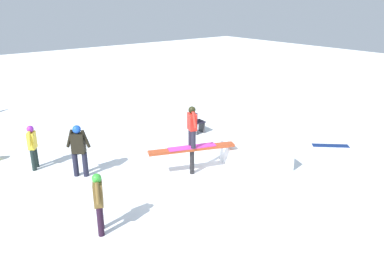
{
  "coord_description": "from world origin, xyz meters",
  "views": [
    {
      "loc": [
        6.33,
        7.91,
        4.99
      ],
      "look_at": [
        0.0,
        0.0,
        1.44
      ],
      "focal_mm": 35.0,
      "sensor_mm": 36.0,
      "label": 1
    }
  ],
  "objects_px": {
    "folding_chair": "(197,123)",
    "bystander_black": "(79,148)",
    "rail_feature": "(192,151)",
    "bystander_brown": "(99,200)",
    "main_rider_on_rail": "(192,128)",
    "loose_snowboard_navy": "(330,146)",
    "bystander_yellow": "(33,145)"
  },
  "relations": [
    {
      "from": "main_rider_on_rail",
      "to": "loose_snowboard_navy",
      "type": "relative_size",
      "value": 1.14
    },
    {
      "from": "rail_feature",
      "to": "bystander_brown",
      "type": "distance_m",
      "value": 3.6
    },
    {
      "from": "loose_snowboard_navy",
      "to": "folding_chair",
      "type": "distance_m",
      "value": 4.94
    },
    {
      "from": "rail_feature",
      "to": "bystander_brown",
      "type": "relative_size",
      "value": 1.73
    },
    {
      "from": "bystander_brown",
      "to": "loose_snowboard_navy",
      "type": "height_order",
      "value": "bystander_brown"
    },
    {
      "from": "main_rider_on_rail",
      "to": "bystander_black",
      "type": "xyz_separation_m",
      "value": [
        2.65,
        -1.92,
        -0.56
      ]
    },
    {
      "from": "bystander_black",
      "to": "bystander_brown",
      "type": "xyz_separation_m",
      "value": [
        0.79,
        2.97,
        -0.07
      ]
    },
    {
      "from": "rail_feature",
      "to": "loose_snowboard_navy",
      "type": "relative_size",
      "value": 2.0
    },
    {
      "from": "rail_feature",
      "to": "bystander_black",
      "type": "distance_m",
      "value": 3.28
    },
    {
      "from": "bystander_yellow",
      "to": "folding_chair",
      "type": "distance_m",
      "value": 5.95
    },
    {
      "from": "bystander_black",
      "to": "main_rider_on_rail",
      "type": "bearing_deg",
      "value": 5.89
    },
    {
      "from": "folding_chair",
      "to": "bystander_yellow",
      "type": "bearing_deg",
      "value": 87.65
    },
    {
      "from": "bystander_black",
      "to": "loose_snowboard_navy",
      "type": "relative_size",
      "value": 1.25
    },
    {
      "from": "bystander_black",
      "to": "rail_feature",
      "type": "bearing_deg",
      "value": 5.89
    },
    {
      "from": "rail_feature",
      "to": "bystander_brown",
      "type": "bearing_deg",
      "value": 38.86
    },
    {
      "from": "main_rider_on_rail",
      "to": "bystander_yellow",
      "type": "bearing_deg",
      "value": -22.47
    },
    {
      "from": "rail_feature",
      "to": "bystander_black",
      "type": "bearing_deg",
      "value": -13.97
    },
    {
      "from": "bystander_black",
      "to": "bystander_brown",
      "type": "relative_size",
      "value": 1.09
    },
    {
      "from": "main_rider_on_rail",
      "to": "bystander_yellow",
      "type": "xyz_separation_m",
      "value": [
        3.55,
        -3.28,
        -0.66
      ]
    },
    {
      "from": "bystander_black",
      "to": "bystander_brown",
      "type": "height_order",
      "value": "bystander_black"
    },
    {
      "from": "bystander_black",
      "to": "folding_chair",
      "type": "xyz_separation_m",
      "value": [
        -5.0,
        -0.72,
        -0.47
      ]
    },
    {
      "from": "bystander_brown",
      "to": "folding_chair",
      "type": "xyz_separation_m",
      "value": [
        -5.8,
        -3.68,
        -0.4
      ]
    },
    {
      "from": "rail_feature",
      "to": "loose_snowboard_navy",
      "type": "bearing_deg",
      "value": -172.61
    },
    {
      "from": "rail_feature",
      "to": "bystander_black",
      "type": "relative_size",
      "value": 1.59
    },
    {
      "from": "bystander_yellow",
      "to": "folding_chair",
      "type": "xyz_separation_m",
      "value": [
        -5.9,
        0.64,
        -0.37
      ]
    },
    {
      "from": "bystander_yellow",
      "to": "bystander_brown",
      "type": "height_order",
      "value": "bystander_brown"
    },
    {
      "from": "folding_chair",
      "to": "bystander_black",
      "type": "bearing_deg",
      "value": 101.99
    },
    {
      "from": "main_rider_on_rail",
      "to": "rail_feature",
      "type": "bearing_deg",
      "value": 0.0
    },
    {
      "from": "main_rider_on_rail",
      "to": "folding_chair",
      "type": "height_order",
      "value": "main_rider_on_rail"
    },
    {
      "from": "bystander_black",
      "to": "loose_snowboard_navy",
      "type": "height_order",
      "value": "bystander_black"
    },
    {
      "from": "main_rider_on_rail",
      "to": "bystander_yellow",
      "type": "relative_size",
      "value": 1.02
    },
    {
      "from": "bystander_black",
      "to": "bystander_yellow",
      "type": "xyz_separation_m",
      "value": [
        0.9,
        -1.36,
        -0.1
      ]
    }
  ]
}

